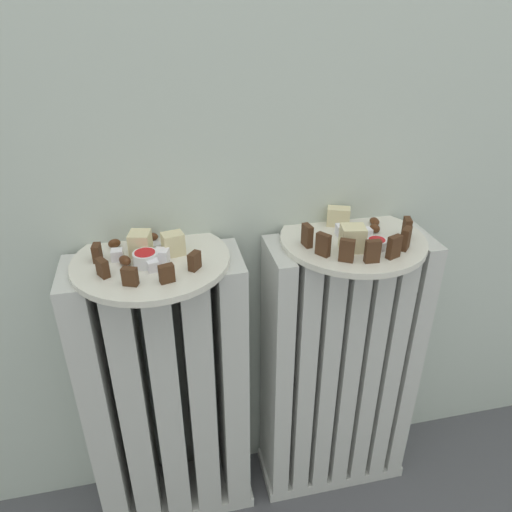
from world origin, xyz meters
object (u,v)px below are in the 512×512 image
at_px(radiator_left, 168,398).
at_px(plate_left, 151,261).
at_px(fork, 159,249).
at_px(plate_right, 352,240).
at_px(jam_bowl_left, 145,258).
at_px(radiator_right, 338,371).
at_px(jam_bowl_right, 377,243).

bearing_deg(radiator_left, plate_left, 116.57).
height_order(plate_left, fork, fork).
relative_size(plate_right, jam_bowl_left, 6.54).
xyz_separation_m(jam_bowl_left, fork, (0.02, 0.05, -0.01)).
bearing_deg(radiator_right, fork, 175.94).
xyz_separation_m(jam_bowl_left, jam_bowl_right, (0.43, -0.03, -0.00)).
height_order(radiator_right, jam_bowl_right, jam_bowl_right).
xyz_separation_m(radiator_right, jam_bowl_right, (0.02, -0.06, 0.36)).
distance_m(radiator_right, plate_right, 0.35).
height_order(radiator_left, jam_bowl_left, jam_bowl_left).
bearing_deg(radiator_left, fork, 60.64).
distance_m(plate_left, plate_right, 0.40).
bearing_deg(radiator_left, jam_bowl_left, -110.59).
bearing_deg(jam_bowl_left, plate_right, 3.45).
bearing_deg(fork, jam_bowl_left, -115.35).
relative_size(radiator_right, jam_bowl_right, 17.87).
xyz_separation_m(radiator_right, jam_bowl_left, (-0.41, -0.02, 0.37)).
height_order(radiator_right, plate_left, plate_left).
xyz_separation_m(plate_right, jam_bowl_left, (-0.41, -0.02, 0.02)).
relative_size(radiator_left, plate_left, 2.32).
bearing_deg(jam_bowl_left, radiator_left, 69.41).
height_order(plate_left, jam_bowl_right, jam_bowl_right).
bearing_deg(fork, radiator_left, -119.36).
bearing_deg(radiator_left, radiator_right, 0.00).
height_order(jam_bowl_left, fork, jam_bowl_left).
relative_size(radiator_left, fork, 7.60).
bearing_deg(jam_bowl_right, jam_bowl_left, 175.89).
xyz_separation_m(radiator_right, plate_right, (0.00, -0.00, 0.35)).
relative_size(plate_right, fork, 3.28).
bearing_deg(jam_bowl_left, plate_left, 69.41).
bearing_deg(plate_right, radiator_right, 90.00).
bearing_deg(fork, plate_left, -119.36).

